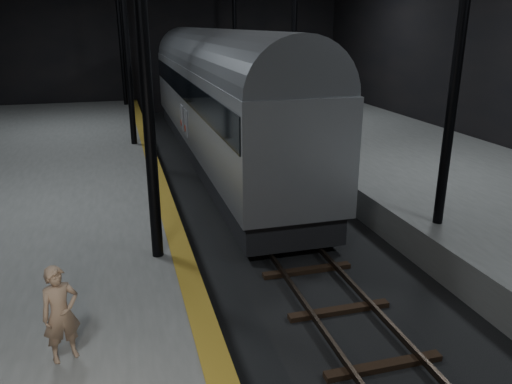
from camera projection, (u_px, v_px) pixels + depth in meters
name	position (u px, v px, depth m)	size (l,w,h in m)	color
ground	(264.00, 218.00, 16.73)	(44.00, 44.00, 0.00)	black
platform_left	(20.00, 228.00, 14.66)	(9.00, 43.80, 1.00)	#565654
platform_right	(458.00, 185.00, 18.48)	(9.00, 43.80, 1.00)	#565654
tactile_strip	(164.00, 199.00, 15.58)	(0.50, 43.80, 0.01)	olive
track	(264.00, 216.00, 16.71)	(2.40, 43.00, 0.24)	#3F3328
train	(217.00, 92.00, 22.51)	(3.27, 21.91, 5.86)	#A4A6AC
woman	(61.00, 314.00, 7.91)	(0.60, 0.39, 1.64)	#8D6F56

